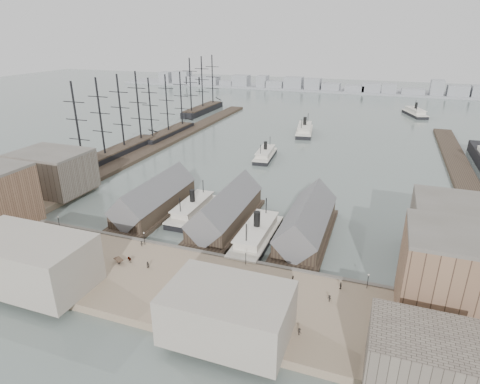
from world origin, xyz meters
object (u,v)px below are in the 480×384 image
at_px(tram, 406,306).
at_px(horse_cart_right, 268,294).
at_px(horse_cart_center, 126,259).
at_px(horse_cart_left, 47,231).
at_px(ferry_docked_west, 193,209).

xyz_separation_m(tram, horse_cart_right, (-28.85, -4.56, -1.16)).
xyz_separation_m(horse_cart_center, horse_cart_right, (38.73, -1.64, -0.02)).
bearing_deg(horse_cart_left, tram, -87.31).
bearing_deg(horse_cart_right, horse_cart_center, 68.49).
height_order(horse_cart_center, horse_cart_right, horse_cart_center).
height_order(tram, horse_cart_center, tram).
bearing_deg(tram, horse_cart_center, -173.23).
bearing_deg(horse_cart_left, horse_cart_center, -95.68).
height_order(ferry_docked_west, horse_cart_left, ferry_docked_west).
bearing_deg(tram, horse_cart_right, -166.73).
bearing_deg(ferry_docked_west, horse_cart_center, -92.35).
distance_m(ferry_docked_west, tram, 73.90).
relative_size(tram, horse_cart_left, 2.34).
distance_m(horse_cart_left, horse_cart_center, 31.94).
bearing_deg(horse_cart_center, horse_cart_left, 106.73).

